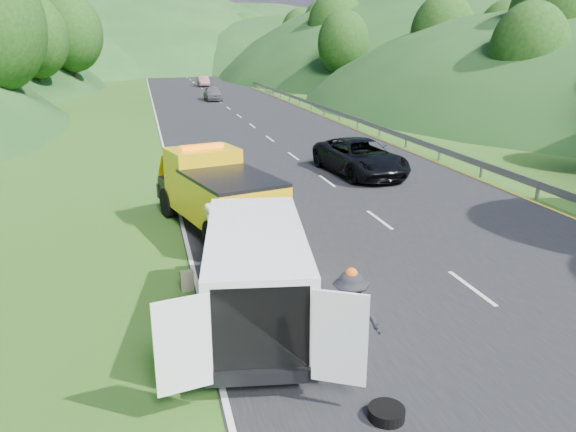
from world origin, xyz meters
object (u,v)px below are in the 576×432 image
object	(u,v)px
passing_suv	(360,174)
worker	(348,361)
woman	(214,261)
spare_tire	(386,419)
tow_truck	(217,191)
white_van	(256,271)
suitcase	(187,281)
child	(228,275)

from	to	relation	value
passing_suv	worker	bearing A→B (deg)	-118.24
woman	passing_suv	xyz separation A→B (m)	(8.23, 9.43, 0.00)
woman	spare_tire	bearing A→B (deg)	-172.81
worker	woman	bearing A→B (deg)	121.20
tow_truck	woman	world-z (taller)	tow_truck
white_van	woman	bearing A→B (deg)	106.27
worker	tow_truck	bearing A→B (deg)	112.19
worker	suitcase	world-z (taller)	worker
woman	child	bearing A→B (deg)	-172.37
white_van	worker	xyz separation A→B (m)	(1.47, -2.01, -1.29)
suitcase	spare_tire	world-z (taller)	suitcase
suitcase	white_van	bearing A→B (deg)	-57.56
tow_truck	spare_tire	world-z (taller)	tow_truck
suitcase	tow_truck	bearing A→B (deg)	73.44
tow_truck	child	distance (m)	4.29
passing_suv	child	bearing A→B (deg)	-133.27
spare_tire	passing_suv	xyz separation A→B (m)	(6.28, 17.32, 0.00)
tow_truck	woman	distance (m)	3.32
child	passing_suv	world-z (taller)	passing_suv
worker	spare_tire	xyz separation A→B (m)	(-0.00, -1.87, 0.00)
suitcase	passing_suv	world-z (taller)	passing_suv
white_van	suitcase	world-z (taller)	white_van
white_van	worker	distance (m)	2.81
tow_truck	worker	distance (m)	9.22
child	tow_truck	bearing A→B (deg)	114.71
white_van	suitcase	size ratio (longest dim) A/B	12.70
spare_tire	passing_suv	size ratio (longest dim) A/B	0.11
woman	spare_tire	size ratio (longest dim) A/B	2.82
passing_suv	spare_tire	bearing A→B (deg)	-116.07
tow_truck	worker	xyz separation A→B (m)	(1.43, -9.01, -1.33)
spare_tire	woman	bearing A→B (deg)	103.91
tow_truck	suitcase	size ratio (longest dim) A/B	12.56
suitcase	passing_suv	bearing A→B (deg)	50.93
worker	passing_suv	world-z (taller)	worker
suitcase	passing_suv	distance (m)	14.50
tow_truck	suitcase	world-z (taller)	tow_truck
white_van	woman	distance (m)	4.24
spare_tire	child	bearing A→B (deg)	103.84
child	spare_tire	distance (m)	7.01
white_van	child	distance (m)	3.21
woman	suitcase	world-z (taller)	woman
woman	child	xyz separation A→B (m)	(0.27, -1.07, 0.00)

